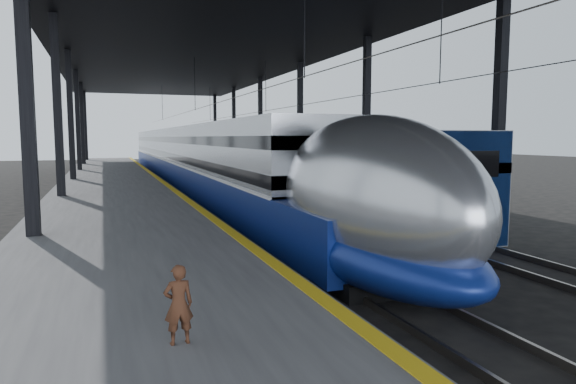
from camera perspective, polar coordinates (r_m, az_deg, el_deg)
name	(u,v)px	position (r m, az deg, el deg)	size (l,w,h in m)	color
ground	(303,305)	(11.42, 1.67, -12.39)	(160.00, 160.00, 0.00)	black
platform	(114,194)	(30.24, -18.81, -0.16)	(6.00, 80.00, 1.00)	#4C4C4F
yellow_strip	(165,183)	(30.36, -13.56, 0.98)	(0.30, 80.00, 0.01)	gold
rails	(252,196)	(31.44, -4.06, -0.39)	(6.52, 80.00, 0.16)	slate
canopy	(207,42)	(31.13, -8.99, 16.18)	(18.00, 75.00, 9.47)	black
tgv_train	(189,159)	(38.90, -10.99, 3.61)	(3.01, 65.20, 4.31)	#B6B8BD
second_train	(247,158)	(41.86, -4.62, 3.78)	(2.79, 56.05, 3.84)	navy
child	(178,304)	(6.78, -12.07, -12.12)	(0.38, 0.25, 1.03)	#4B2919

